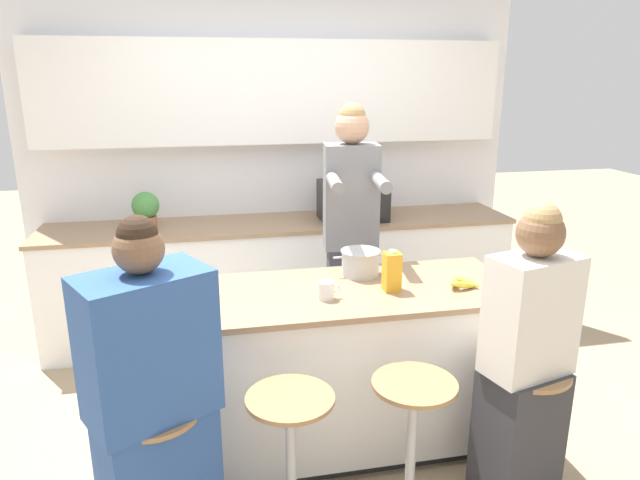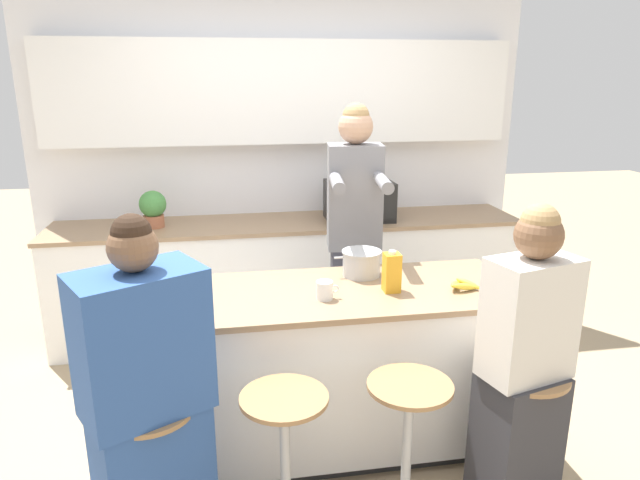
% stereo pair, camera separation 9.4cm
% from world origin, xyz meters
% --- Properties ---
extents(ground_plane, '(16.00, 16.00, 0.00)m').
position_xyz_m(ground_plane, '(0.00, 0.00, 0.00)').
color(ground_plane, tan).
extents(wall_back, '(3.77, 0.22, 2.70)m').
position_xyz_m(wall_back, '(0.00, 1.75, 1.54)').
color(wall_back, white).
rests_on(wall_back, ground_plane).
extents(back_counter, '(3.50, 0.62, 0.89)m').
position_xyz_m(back_counter, '(0.00, 1.46, 0.45)').
color(back_counter, white).
rests_on(back_counter, ground_plane).
extents(kitchen_island, '(2.02, 0.72, 0.89)m').
position_xyz_m(kitchen_island, '(0.00, 0.00, 0.45)').
color(kitchen_island, black).
rests_on(kitchen_island, ground_plane).
extents(bar_stool_leftmost, '(0.38, 0.38, 0.69)m').
position_xyz_m(bar_stool_leftmost, '(-0.81, -0.62, 0.38)').
color(bar_stool_leftmost, '#997047').
rests_on(bar_stool_leftmost, ground_plane).
extents(bar_stool_center_left, '(0.38, 0.38, 0.69)m').
position_xyz_m(bar_stool_center_left, '(-0.27, -0.62, 0.38)').
color(bar_stool_center_left, '#997047').
rests_on(bar_stool_center_left, ground_plane).
extents(bar_stool_center_right, '(0.38, 0.38, 0.69)m').
position_xyz_m(bar_stool_center_right, '(0.27, -0.62, 0.38)').
color(bar_stool_center_right, '#997047').
rests_on(bar_stool_center_right, ground_plane).
extents(bar_stool_rightmost, '(0.38, 0.38, 0.69)m').
position_xyz_m(bar_stool_rightmost, '(0.81, -0.62, 0.38)').
color(bar_stool_rightmost, '#997047').
rests_on(bar_stool_rightmost, ground_plane).
extents(person_cooking, '(0.40, 0.61, 1.79)m').
position_xyz_m(person_cooking, '(0.32, 0.67, 0.92)').
color(person_cooking, '#383842').
rests_on(person_cooking, ground_plane).
extents(person_wrapped_blanket, '(0.55, 0.47, 1.48)m').
position_xyz_m(person_wrapped_blanket, '(-0.80, -0.63, 0.70)').
color(person_wrapped_blanket, '#2D5193').
rests_on(person_wrapped_blanket, ground_plane).
extents(person_seated_near, '(0.42, 0.34, 1.46)m').
position_xyz_m(person_seated_near, '(0.78, -0.63, 0.68)').
color(person_seated_near, '#333338').
rests_on(person_seated_near, ground_plane).
extents(cooking_pot, '(0.31, 0.22, 0.14)m').
position_xyz_m(cooking_pot, '(0.25, 0.20, 0.96)').
color(cooking_pot, '#B7BABC').
rests_on(cooking_pot, kitchen_island).
extents(fruit_bowl, '(0.18, 0.18, 0.07)m').
position_xyz_m(fruit_bowl, '(-0.78, 0.24, 0.93)').
color(fruit_bowl, white).
rests_on(fruit_bowl, kitchen_island).
extents(coffee_cup_near, '(0.11, 0.08, 0.09)m').
position_xyz_m(coffee_cup_near, '(-0.01, -0.11, 0.94)').
color(coffee_cup_near, white).
rests_on(coffee_cup_near, kitchen_island).
extents(banana_bunch, '(0.18, 0.13, 0.06)m').
position_xyz_m(banana_bunch, '(0.71, -0.11, 0.92)').
color(banana_bunch, yellow).
rests_on(banana_bunch, kitchen_island).
extents(juice_carton, '(0.08, 0.08, 0.22)m').
position_xyz_m(juice_carton, '(0.34, -0.06, 0.99)').
color(juice_carton, gold).
rests_on(juice_carton, kitchen_island).
extents(microwave, '(0.49, 0.34, 0.29)m').
position_xyz_m(microwave, '(0.53, 1.42, 1.04)').
color(microwave, black).
rests_on(microwave, back_counter).
extents(potted_plant, '(0.19, 0.19, 0.27)m').
position_xyz_m(potted_plant, '(-0.98, 1.46, 1.04)').
color(potted_plant, '#A86042').
rests_on(potted_plant, back_counter).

